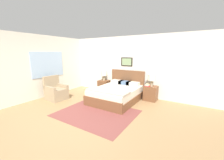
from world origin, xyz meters
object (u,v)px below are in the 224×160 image
object	(u,v)px
table_lamp_near_window	(104,74)
table_lamp_by_door	(152,78)
nightstand_by_door	(151,93)
nightstand_near_window	(104,86)
bed	(117,93)
armchair	(56,92)

from	to	relation	value
table_lamp_near_window	table_lamp_by_door	bearing A→B (deg)	0.00
nightstand_by_door	table_lamp_near_window	size ratio (longest dim) A/B	1.21
nightstand_near_window	table_lamp_by_door	world-z (taller)	table_lamp_by_door
table_lamp_by_door	bed	bearing A→B (deg)	-146.94
armchair	table_lamp_by_door	distance (m)	3.91
bed	table_lamp_near_window	bearing A→B (deg)	146.56
nightstand_near_window	nightstand_by_door	xyz separation A→B (m)	(2.26, 0.00, 0.00)
armchair	nightstand_by_door	xyz separation A→B (m)	(3.35, 1.91, -0.02)
nightstand_by_door	table_lamp_by_door	xyz separation A→B (m)	(0.02, -0.01, 0.62)
armchair	nightstand_near_window	xyz separation A→B (m)	(1.08, 1.91, -0.02)
bed	table_lamp_by_door	world-z (taller)	bed
table_lamp_near_window	nightstand_by_door	bearing A→B (deg)	0.36
bed	table_lamp_near_window	xyz separation A→B (m)	(-1.13, 0.75, 0.61)
nightstand_by_door	table_lamp_near_window	distance (m)	2.35
nightstand_by_door	nightstand_near_window	bearing A→B (deg)	180.00
bed	nightstand_near_window	world-z (taller)	bed
bed	armchair	xyz separation A→B (m)	(-2.22, -1.15, 0.01)
nightstand_near_window	nightstand_by_door	size ratio (longest dim) A/B	1.00
bed	table_lamp_near_window	world-z (taller)	bed
armchair	table_lamp_by_door	world-z (taller)	table_lamp_by_door
armchair	nightstand_near_window	world-z (taller)	armchair
armchair	table_lamp_near_window	bearing A→B (deg)	154.95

